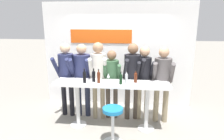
{
  "coord_description": "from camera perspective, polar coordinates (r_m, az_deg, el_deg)",
  "views": [
    {
      "loc": [
        0.46,
        -4.01,
        2.33
      ],
      "look_at": [
        0.0,
        0.07,
        1.3
      ],
      "focal_mm": 32.0,
      "sensor_mm": 36.0,
      "label": 1
    }
  ],
  "objects": [
    {
      "name": "ground_plane",
      "position": [
        4.66,
        -0.11,
        -15.94
      ],
      "size": [
        40.0,
        40.0,
        0.0
      ],
      "primitive_type": "plane",
      "color": "gray"
    },
    {
      "name": "back_wall",
      "position": [
        5.48,
        1.48,
        4.38
      ],
      "size": [
        4.05,
        0.12,
        2.81
      ],
      "color": "white",
      "rests_on": "ground_plane"
    },
    {
      "name": "tasting_table",
      "position": [
        4.29,
        -0.11,
        -5.83
      ],
      "size": [
        2.45,
        0.49,
        1.05
      ],
      "color": "white",
      "rests_on": "ground_plane"
    },
    {
      "name": "bar_stool",
      "position": [
        3.88,
        0.22,
        -14.14
      ],
      "size": [
        0.41,
        0.41,
        0.74
      ],
      "color": "silver",
      "rests_on": "ground_plane"
    },
    {
      "name": "person_far_left",
      "position": [
        4.91,
        -12.95,
        -0.49
      ],
      "size": [
        0.47,
        0.58,
        1.81
      ],
      "rotation": [
        0.0,
        0.0,
        -0.08
      ],
      "color": "black",
      "rests_on": "ground_plane"
    },
    {
      "name": "person_left",
      "position": [
        4.81,
        -8.51,
        -0.81
      ],
      "size": [
        0.5,
        0.59,
        1.8
      ],
      "rotation": [
        0.0,
        0.0,
        0.05
      ],
      "color": "#23283D",
      "rests_on": "ground_plane"
    },
    {
      "name": "person_center_left",
      "position": [
        4.62,
        -3.93,
        -0.57
      ],
      "size": [
        0.44,
        0.58,
        1.85
      ],
      "rotation": [
        0.0,
        0.0,
        0.12
      ],
      "color": "gray",
      "rests_on": "ground_plane"
    },
    {
      "name": "person_center",
      "position": [
        4.69,
        -0.07,
        -1.96
      ],
      "size": [
        0.44,
        0.55,
        1.66
      ],
      "rotation": [
        0.0,
        0.0,
        0.13
      ],
      "color": "#473D33",
      "rests_on": "ground_plane"
    },
    {
      "name": "person_center_right",
      "position": [
        4.62,
        5.86,
        -0.99
      ],
      "size": [
        0.52,
        0.63,
        1.83
      ],
      "rotation": [
        0.0,
        0.0,
        0.19
      ],
      "color": "#473D33",
      "rests_on": "ground_plane"
    },
    {
      "name": "person_right",
      "position": [
        4.65,
        9.09,
        -1.38
      ],
      "size": [
        0.43,
        0.56,
        1.76
      ],
      "rotation": [
        0.0,
        0.0,
        0.1
      ],
      "color": "gray",
      "rests_on": "ground_plane"
    },
    {
      "name": "person_far_right",
      "position": [
        4.61,
        14.22,
        -1.93
      ],
      "size": [
        0.48,
        0.58,
        1.77
      ],
      "rotation": [
        0.0,
        0.0,
        -0.07
      ],
      "color": "gray",
      "rests_on": "ground_plane"
    },
    {
      "name": "wine_bottle_0",
      "position": [
        4.2,
        -7.88,
        -1.8
      ],
      "size": [
        0.07,
        0.07,
        0.31
      ],
      "color": "black",
      "rests_on": "tasting_table"
    },
    {
      "name": "wine_bottle_1",
      "position": [
        4.13,
        4.13,
        -2.26
      ],
      "size": [
        0.06,
        0.06,
        0.27
      ],
      "color": "#B7BCC1",
      "rests_on": "tasting_table"
    },
    {
      "name": "wine_bottle_2",
      "position": [
        4.26,
        -5.25,
        -1.6
      ],
      "size": [
        0.07,
        0.07,
        0.29
      ],
      "color": "black",
      "rests_on": "tasting_table"
    },
    {
      "name": "wine_bottle_3",
      "position": [
        4.17,
        -3.84,
        -1.92
      ],
      "size": [
        0.07,
        0.07,
        0.3
      ],
      "color": "#4C1E0F",
      "rests_on": "tasting_table"
    },
    {
      "name": "wine_bottle_4",
      "position": [
        4.22,
        6.76,
        -1.99
      ],
      "size": [
        0.07,
        0.07,
        0.26
      ],
      "color": "#4C1E0F",
      "rests_on": "tasting_table"
    },
    {
      "name": "wine_bottle_5",
      "position": [
        4.08,
        2.54,
        -2.42
      ],
      "size": [
        0.06,
        0.06,
        0.26
      ],
      "color": "black",
      "rests_on": "tasting_table"
    },
    {
      "name": "wine_glass_0",
      "position": [
        4.27,
        -1.05,
        -1.61
      ],
      "size": [
        0.07,
        0.07,
        0.18
      ],
      "color": "silver",
      "rests_on": "tasting_table"
    }
  ]
}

